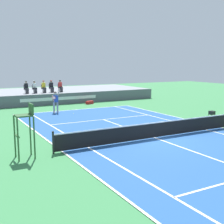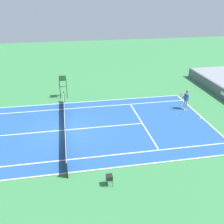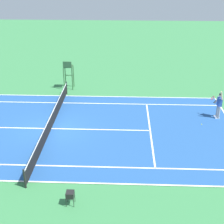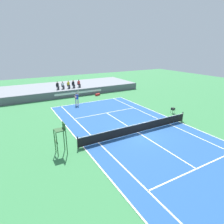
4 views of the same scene
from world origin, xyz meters
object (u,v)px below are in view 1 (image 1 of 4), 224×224
at_px(spectator_seated_2, 44,87).
at_px(spectator_seated_4, 60,86).
at_px(tennis_player, 56,101).
at_px(umpire_chair, 25,124).
at_px(tennis_ball, 74,114).
at_px(ball_hopper, 212,113).
at_px(equipment_bag, 90,102).
at_px(spectator_seated_0, 26,88).
at_px(spectator_seated_1, 35,87).
at_px(spectator_seated_3, 51,87).

relative_size(spectator_seated_2, spectator_seated_4, 1.00).
bearing_deg(spectator_seated_4, tennis_player, -112.84).
distance_m(spectator_seated_2, umpire_chair, 18.57).
bearing_deg(tennis_ball, ball_hopper, -43.29).
bearing_deg(equipment_bag, tennis_ball, -127.13).
distance_m(spectator_seated_0, spectator_seated_4, 3.61).
height_order(spectator_seated_1, equipment_bag, spectator_seated_1).
relative_size(spectator_seated_3, tennis_ball, 18.60).
relative_size(tennis_ball, umpire_chair, 0.03).
xyz_separation_m(umpire_chair, ball_hopper, (14.19, 2.36, -0.98)).
height_order(spectator_seated_0, spectator_seated_1, same).
bearing_deg(umpire_chair, spectator_seated_4, 66.06).
relative_size(spectator_seated_1, spectator_seated_4, 1.00).
relative_size(spectator_seated_2, tennis_ball, 18.60).
bearing_deg(tennis_player, equipment_bag, 37.31).
distance_m(spectator_seated_4, ball_hopper, 16.54).
bearing_deg(umpire_chair, tennis_ball, 57.92).
bearing_deg(spectator_seated_3, ball_hopper, -64.17).
distance_m(tennis_ball, equipment_bag, 6.27).
bearing_deg(tennis_ball, spectator_seated_3, 85.37).
bearing_deg(umpire_chair, ball_hopper, 9.44).
relative_size(spectator_seated_2, spectator_seated_3, 1.00).
xyz_separation_m(spectator_seated_3, ball_hopper, (7.37, -15.22, -1.17)).
xyz_separation_m(spectator_seated_1, tennis_player, (0.07, -6.41, -0.75)).
height_order(tennis_player, ball_hopper, tennis_player).
bearing_deg(spectator_seated_2, equipment_bag, -33.99).
relative_size(spectator_seated_0, spectator_seated_2, 1.00).
relative_size(umpire_chair, equipment_bag, 2.55).
bearing_deg(ball_hopper, tennis_player, 135.87).
distance_m(spectator_seated_1, spectator_seated_2, 0.96).
bearing_deg(spectator_seated_0, tennis_player, -81.89).
xyz_separation_m(spectator_seated_3, umpire_chair, (-6.82, -17.58, -0.19)).
bearing_deg(tennis_player, spectator_seated_2, 82.10).
relative_size(spectator_seated_0, spectator_seated_3, 1.00).
bearing_deg(tennis_player, umpire_chair, -114.56).
xyz_separation_m(spectator_seated_2, ball_hopper, (8.19, -15.22, -1.17)).
distance_m(spectator_seated_3, equipment_bag, 4.44).
bearing_deg(spectator_seated_4, spectator_seated_1, 180.00).
xyz_separation_m(spectator_seated_3, spectator_seated_4, (0.98, 0.00, 0.00)).
xyz_separation_m(spectator_seated_0, umpire_chair, (-4.19, -17.58, -0.19)).
xyz_separation_m(tennis_player, umpire_chair, (-5.10, -11.17, 0.56)).
bearing_deg(spectator_seated_1, tennis_ball, -81.43).
xyz_separation_m(spectator_seated_1, equipment_bag, (4.95, -2.69, -1.58)).
bearing_deg(ball_hopper, equipment_bag, 108.55).
xyz_separation_m(spectator_seated_2, spectator_seated_3, (0.83, 0.00, 0.00)).
relative_size(spectator_seated_0, spectator_seated_4, 1.00).
bearing_deg(spectator_seated_3, tennis_player, -104.98).
relative_size(tennis_player, ball_hopper, 2.98).
bearing_deg(spectator_seated_4, tennis_ball, -101.80).
height_order(spectator_seated_1, spectator_seated_3, same).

